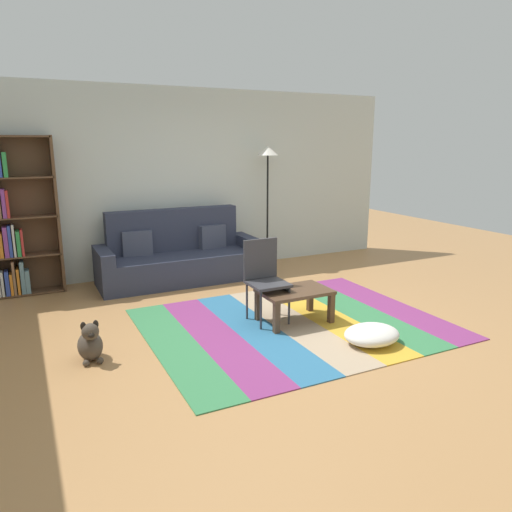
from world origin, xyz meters
The scene contains 11 objects.
ground_plane centered at (0.00, 0.00, 0.00)m, with size 14.00×14.00×0.00m, color #B27F4C.
back_wall centered at (0.00, 2.55, 1.35)m, with size 6.80×0.10×2.70m, color silver.
rug centered at (0.22, -0.18, 0.01)m, with size 3.10×2.48×0.01m.
couch centered at (-0.36, 2.02, 0.34)m, with size 2.26×0.80×1.00m.
bookshelf centered at (-2.44, 2.31, 0.94)m, with size 0.90×0.28×2.01m.
coffee_table centered at (0.27, -0.12, 0.30)m, with size 0.76×0.50×0.36m.
pouf centered at (0.64, -0.97, 0.10)m, with size 0.57×0.46×0.18m, color white.
dog centered at (-1.87, -0.12, 0.16)m, with size 0.22×0.35×0.40m.
standing_lamp centered at (1.14, 2.19, 1.56)m, with size 0.32×0.32×1.87m.
tv_remote centered at (0.17, -0.07, 0.38)m, with size 0.04×0.15×0.02m, color black.
folding_chair centered at (0.00, 0.09, 0.53)m, with size 0.40×0.40×0.90m.
Camera 1 is at (-2.31, -4.38, 1.92)m, focal length 33.59 mm.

